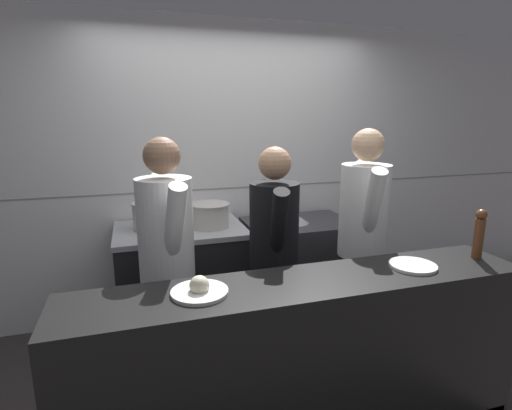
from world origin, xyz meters
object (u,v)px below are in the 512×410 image
(plated_dish_main, at_px, (200,289))
(pepper_mill, at_px, (479,233))
(sauce_pot, at_px, (210,215))
(chef_head_cook, at_px, (167,257))
(chef_sous, at_px, (274,253))
(oven_range, at_px, (182,281))
(chefs_knife, at_px, (269,226))
(chef_line, at_px, (363,235))
(stock_pot, at_px, (148,215))
(mixing_bowl_steel, at_px, (294,218))
(plated_dish_appetiser, at_px, (413,266))

(plated_dish_main, bearing_deg, pepper_mill, 0.00)
(sauce_pot, bearing_deg, chef_head_cook, -121.61)
(chef_sous, bearing_deg, oven_range, 139.14)
(chefs_knife, relative_size, pepper_mill, 1.05)
(sauce_pot, height_order, chef_line, chef_line)
(oven_range, xyz_separation_m, chef_head_cook, (-0.16, -0.69, 0.47))
(chef_line, bearing_deg, stock_pot, 172.51)
(stock_pot, xyz_separation_m, plated_dish_main, (0.18, -1.36, -0.05))
(chefs_knife, xyz_separation_m, pepper_mill, (0.88, -1.25, 0.23))
(mixing_bowl_steel, xyz_separation_m, plated_dish_appetiser, (0.17, -1.33, 0.04))
(pepper_mill, height_order, chef_head_cook, chef_head_cook)
(sauce_pot, relative_size, plated_dish_main, 1.15)
(chefs_knife, xyz_separation_m, plated_dish_appetiser, (0.42, -1.27, 0.08))
(stock_pot, relative_size, chef_sous, 0.15)
(oven_range, relative_size, chef_line, 0.59)
(oven_range, bearing_deg, pepper_mill, -39.62)
(stock_pot, relative_size, chef_line, 0.15)
(oven_range, xyz_separation_m, sauce_pot, (0.24, -0.05, 0.56))
(stock_pot, distance_m, chef_head_cook, 0.73)
(sauce_pot, bearing_deg, oven_range, 168.80)
(oven_range, xyz_separation_m, plated_dish_main, (-0.06, -1.33, 0.52))
(plated_dish_main, bearing_deg, plated_dish_appetiser, -0.79)
(pepper_mill, bearing_deg, stock_pot, 143.61)
(pepper_mill, bearing_deg, chef_sous, 149.97)
(chef_sous, distance_m, chef_line, 0.69)
(chef_line, bearing_deg, plated_dish_main, -134.98)
(mixing_bowl_steel, height_order, plated_dish_main, plated_dish_main)
(chefs_knife, bearing_deg, chef_sous, -106.52)
(oven_range, height_order, chefs_knife, oven_range)
(plated_dish_appetiser, bearing_deg, plated_dish_main, 179.21)
(chefs_knife, relative_size, chef_line, 0.18)
(chef_sous, bearing_deg, pepper_mill, -17.98)
(mixing_bowl_steel, bearing_deg, stock_pot, 177.62)
(chef_line, bearing_deg, pepper_mill, -41.02)
(stock_pot, bearing_deg, chef_head_cook, -83.77)
(plated_dish_appetiser, xyz_separation_m, pepper_mill, (0.47, 0.02, 0.15))
(plated_dish_main, height_order, pepper_mill, pepper_mill)
(sauce_pot, distance_m, chef_line, 1.19)
(oven_range, bearing_deg, chef_sous, -52.90)
(sauce_pot, relative_size, chefs_knife, 1.01)
(mixing_bowl_steel, relative_size, pepper_mill, 0.85)
(sauce_pot, xyz_separation_m, mixing_bowl_steel, (0.74, 0.03, -0.09))
(stock_pot, distance_m, plated_dish_appetiser, 1.95)
(oven_range, height_order, chef_line, chef_line)
(plated_dish_appetiser, xyz_separation_m, chef_line, (0.09, 0.66, -0.02))
(sauce_pot, height_order, chefs_knife, sauce_pot)
(plated_dish_main, distance_m, chef_line, 1.44)
(plated_dish_appetiser, height_order, pepper_mill, pepper_mill)
(chefs_knife, relative_size, plated_dish_main, 1.14)
(oven_range, bearing_deg, chef_head_cook, -103.00)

